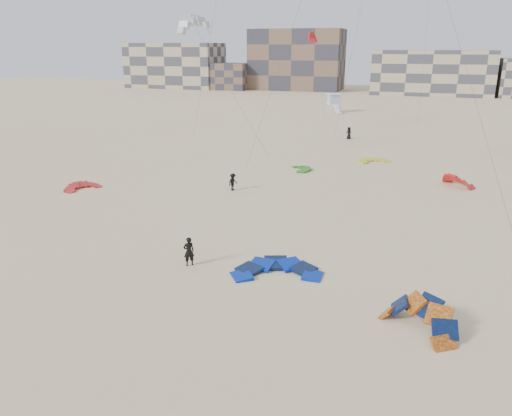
% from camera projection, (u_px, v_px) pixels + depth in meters
% --- Properties ---
extents(ground, '(320.00, 320.00, 0.00)m').
position_uv_depth(ground, '(229.00, 294.00, 27.28)').
color(ground, beige).
rests_on(ground, ground).
extents(kite_ground_blue, '(6.21, 6.37, 1.31)m').
position_uv_depth(kite_ground_blue, '(277.00, 273.00, 29.82)').
color(kite_ground_blue, '#0015BF').
rests_on(kite_ground_blue, ground).
extents(kite_ground_orange, '(5.57, 5.57, 3.96)m').
position_uv_depth(kite_ground_orange, '(418.00, 329.00, 23.94)').
color(kite_ground_orange, orange).
rests_on(kite_ground_orange, ground).
extents(kite_ground_red, '(4.76, 4.66, 1.68)m').
position_uv_depth(kite_ground_red, '(83.00, 189.00, 47.55)').
color(kite_ground_red, red).
rests_on(kite_ground_red, ground).
extents(kite_ground_green, '(3.93, 3.84, 0.82)m').
position_uv_depth(kite_ground_green, '(301.00, 170.00, 54.77)').
color(kite_ground_green, '#398B19').
rests_on(kite_ground_green, ground).
extents(kite_ground_red_far, '(4.93, 4.93, 3.50)m').
position_uv_depth(kite_ground_red_far, '(457.00, 186.00, 48.45)').
color(kite_ground_red_far, red).
rests_on(kite_ground_red_far, ground).
extents(kite_ground_yellow, '(4.93, 4.99, 0.60)m').
position_uv_depth(kite_ground_yellow, '(373.00, 162.00, 58.64)').
color(kite_ground_yellow, yellow).
rests_on(kite_ground_yellow, ground).
extents(kitesurfer_main, '(0.80, 0.78, 1.86)m').
position_uv_depth(kitesurfer_main, '(189.00, 251.00, 30.61)').
color(kitesurfer_main, black).
rests_on(kitesurfer_main, ground).
extents(kitesurfer_c, '(0.94, 1.21, 1.64)m').
position_uv_depth(kitesurfer_c, '(233.00, 182.00, 46.75)').
color(kitesurfer_c, black).
rests_on(kitesurfer_c, ground).
extents(kitesurfer_e, '(1.00, 0.84, 1.75)m').
position_uv_depth(kitesurfer_e, '(349.00, 133.00, 72.83)').
color(kitesurfer_e, black).
rests_on(kitesurfer_e, ground).
extents(kite_fly_grey, '(10.86, 5.42, 15.45)m').
position_uv_depth(kite_fly_grey, '(195.00, 27.00, 54.11)').
color(kite_fly_grey, white).
rests_on(kite_fly_grey, ground).
extents(kite_fly_red, '(4.79, 3.54, 14.39)m').
position_uv_depth(kite_fly_red, '(312.00, 38.00, 80.65)').
color(kite_fly_red, red).
rests_on(kite_fly_red, ground).
extents(lifeguard_tower_far, '(3.61, 5.68, 3.79)m').
position_uv_depth(lifeguard_tower_far, '(334.00, 103.00, 102.31)').
color(lifeguard_tower_far, white).
rests_on(lifeguard_tower_far, ground).
extents(condo_west_a, '(30.00, 15.00, 14.00)m').
position_uv_depth(condo_west_a, '(175.00, 65.00, 163.53)').
color(condo_west_a, tan).
rests_on(condo_west_a, ground).
extents(condo_west_b, '(28.00, 14.00, 18.00)m').
position_uv_depth(condo_west_b, '(297.00, 60.00, 154.43)').
color(condo_west_b, brown).
rests_on(condo_west_b, ground).
extents(condo_mid, '(32.00, 16.00, 12.00)m').
position_uv_depth(condo_mid, '(432.00, 72.00, 139.64)').
color(condo_mid, tan).
rests_on(condo_mid, ground).
extents(condo_fill_left, '(12.00, 10.00, 8.00)m').
position_uv_depth(condo_fill_left, '(230.00, 76.00, 156.61)').
color(condo_fill_left, brown).
rests_on(condo_fill_left, ground).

